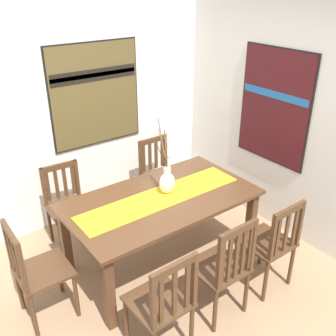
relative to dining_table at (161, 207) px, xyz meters
name	(u,v)px	position (x,y,z in m)	size (l,w,h in m)	color
ground_plane	(163,307)	(-0.35, -0.51, -0.67)	(6.40, 6.40, 0.03)	#A37F5B
wall_back	(61,108)	(-0.35, 1.35, 0.70)	(6.40, 0.12, 2.70)	silver
wall_side	(315,120)	(1.51, -0.51, 0.70)	(0.12, 6.40, 2.70)	silver
dining_table	(161,207)	(0.00, 0.00, 0.00)	(1.80, 1.01, 0.75)	#51331E
table_runner	(161,197)	(0.00, 0.00, 0.11)	(1.66, 0.36, 0.01)	gold
centerpiece_vase	(167,181)	(0.10, 0.04, 0.24)	(0.18, 0.25, 0.73)	silver
chair_0	(67,204)	(-0.60, 0.85, -0.17)	(0.45, 0.45, 0.89)	#4C301C
chair_1	(223,266)	(0.01, -0.86, -0.14)	(0.42, 0.42, 0.97)	#4C301C
chair_2	(36,271)	(-1.23, 0.03, -0.16)	(0.42, 0.42, 0.94)	#4C301C
chair_3	(163,303)	(-0.60, -0.86, -0.16)	(0.43, 0.43, 0.94)	#4C301C
chair_4	(271,243)	(0.60, -0.86, -0.17)	(0.42, 0.42, 0.93)	#4C301C
chair_5	(160,174)	(0.57, 0.83, -0.17)	(0.42, 0.42, 0.91)	#4C301C
painting_on_back_wall	(95,94)	(0.03, 1.29, 0.80)	(1.07, 0.05, 1.14)	black
painting_on_side_wall	(274,107)	(1.45, -0.05, 0.73)	(0.05, 0.89, 1.22)	black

